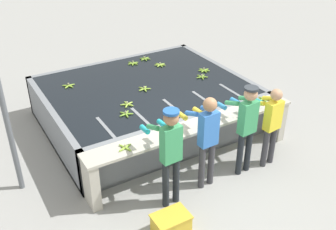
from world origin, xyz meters
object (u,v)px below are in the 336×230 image
(banana_bunch_floating_0, at_px, (133,63))
(banana_bunch_ledge_1, at_px, (264,99))
(worker_0, at_px, (170,148))
(banana_bunch_floating_2, at_px, (160,65))
(banana_bunch_floating_7, at_px, (69,86))
(support_post_left, at_px, (3,106))
(banana_bunch_floating_3, at_px, (127,104))
(worker_3, at_px, (271,121))
(banana_bunch_floating_1, at_px, (145,59))
(banana_bunch_floating_5, at_px, (144,89))
(knife_0, at_px, (216,121))
(banana_bunch_floating_8, at_px, (204,70))
(worker_1, at_px, (207,134))
(crate, at_px, (171,224))
(worker_2, at_px, (246,122))
(banana_bunch_floating_6, at_px, (202,77))
(banana_bunch_floating_4, at_px, (126,114))
(banana_bunch_ledge_0, at_px, (172,132))

(banana_bunch_floating_0, height_order, banana_bunch_ledge_1, banana_bunch_ledge_1)
(worker_0, relative_size, banana_bunch_floating_2, 6.23)
(banana_bunch_floating_7, xyz_separation_m, support_post_left, (-1.49, -1.66, 0.69))
(banana_bunch_floating_3, bearing_deg, worker_3, -44.24)
(banana_bunch_floating_1, bearing_deg, worker_3, -82.10)
(banana_bunch_floating_5, xyz_separation_m, knife_0, (0.50, -1.80, -0.01))
(banana_bunch_floating_5, height_order, knife_0, banana_bunch_floating_5)
(banana_bunch_floating_1, bearing_deg, banana_bunch_floating_7, -165.54)
(banana_bunch_floating_0, xyz_separation_m, banana_bunch_floating_7, (-1.72, -0.43, 0.00))
(banana_bunch_floating_8, bearing_deg, worker_3, -96.91)
(banana_bunch_floating_7, height_order, support_post_left, support_post_left)
(worker_1, distance_m, knife_0, 0.69)
(banana_bunch_floating_0, bearing_deg, worker_0, -107.85)
(banana_bunch_ledge_1, xyz_separation_m, crate, (-2.91, -1.28, -0.75))
(banana_bunch_floating_2, bearing_deg, worker_2, -92.58)
(banana_bunch_floating_5, xyz_separation_m, support_post_left, (-2.79, -0.71, 0.69))
(knife_0, bearing_deg, crate, -145.12)
(worker_0, relative_size, banana_bunch_floating_3, 6.29)
(banana_bunch_floating_6, height_order, banana_bunch_floating_8, same)
(worker_0, bearing_deg, support_post_left, 141.20)
(banana_bunch_floating_6, distance_m, crate, 3.82)
(worker_2, relative_size, banana_bunch_floating_3, 6.16)
(banana_bunch_floating_7, height_order, crate, banana_bunch_floating_7)
(worker_1, bearing_deg, worker_3, -3.41)
(worker_2, relative_size, banana_bunch_floating_8, 6.09)
(banana_bunch_floating_2, relative_size, banana_bunch_floating_7, 1.01)
(banana_bunch_floating_4, height_order, crate, banana_bunch_floating_4)
(banana_bunch_ledge_1, relative_size, knife_0, 0.88)
(banana_bunch_floating_5, relative_size, support_post_left, 0.09)
(banana_bunch_ledge_0, bearing_deg, banana_bunch_floating_5, 77.62)
(crate, bearing_deg, support_post_left, 127.54)
(banana_bunch_floating_2, height_order, knife_0, banana_bunch_floating_2)
(banana_bunch_floating_7, distance_m, banana_bunch_ledge_1, 4.05)
(knife_0, bearing_deg, banana_bunch_floating_7, 123.23)
(banana_bunch_ledge_1, xyz_separation_m, knife_0, (-1.31, -0.17, -0.01))
(worker_1, bearing_deg, banana_bunch_floating_3, 107.97)
(worker_2, height_order, banana_bunch_floating_0, worker_2)
(banana_bunch_floating_2, bearing_deg, banana_bunch_floating_3, -137.30)
(banana_bunch_floating_5, bearing_deg, worker_0, -108.39)
(worker_0, height_order, banana_bunch_floating_3, worker_0)
(banana_bunch_ledge_1, distance_m, support_post_left, 4.75)
(knife_0, bearing_deg, worker_1, -139.28)
(banana_bunch_floating_8, bearing_deg, banana_bunch_floating_0, 135.03)
(worker_1, height_order, banana_bunch_floating_2, worker_1)
(banana_bunch_floating_2, relative_size, banana_bunch_floating_8, 1.00)
(worker_1, xyz_separation_m, crate, (-1.09, -0.67, -0.86))
(worker_0, distance_m, banana_bunch_floating_7, 3.33)
(banana_bunch_floating_7, bearing_deg, banana_bunch_ledge_1, -39.67)
(worker_2, bearing_deg, banana_bunch_floating_7, 122.86)
(banana_bunch_floating_4, relative_size, banana_bunch_floating_7, 0.99)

